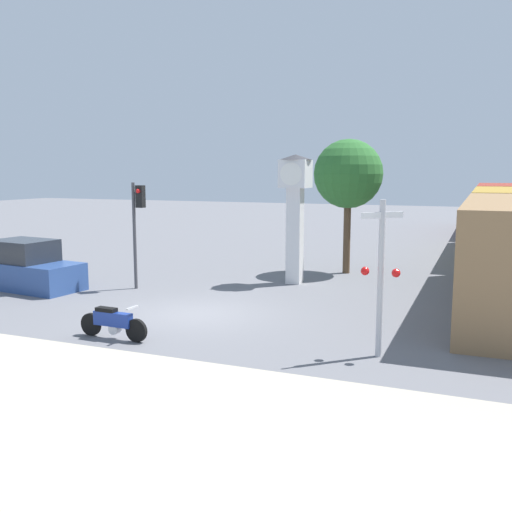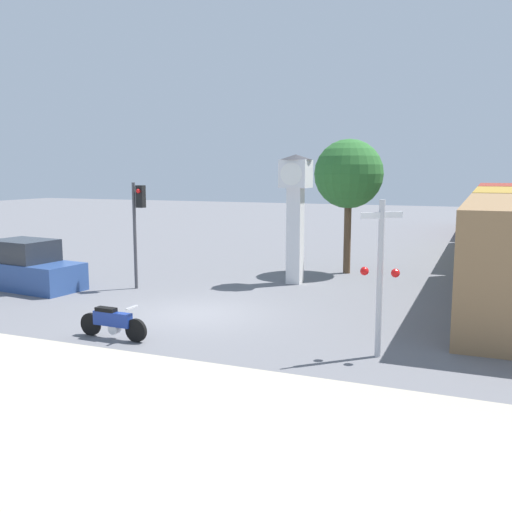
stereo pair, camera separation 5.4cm
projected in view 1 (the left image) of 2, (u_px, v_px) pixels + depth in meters
ground_plane at (196, 314)px, 17.24m from camera, size 120.00×120.00×0.00m
sidewalk_strip at (20, 397)px, 10.74m from camera, size 36.00×6.00×0.10m
motorcycle at (113, 322)px, 14.64m from camera, size 2.05×0.44×0.90m
clock_tower at (295, 199)px, 21.60m from camera, size 1.26×1.26×4.92m
freight_train at (502, 223)px, 29.14m from camera, size 2.80×35.74×3.40m
traffic_light at (137, 216)px, 20.60m from camera, size 0.50×0.35×3.89m
railroad_crossing_signal at (381, 272)px, 13.00m from camera, size 0.90×0.82×3.65m
street_tree at (348, 175)px, 23.67m from camera, size 2.87×2.87×5.62m
parked_car at (27, 268)px, 20.95m from camera, size 4.38×2.27×1.80m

